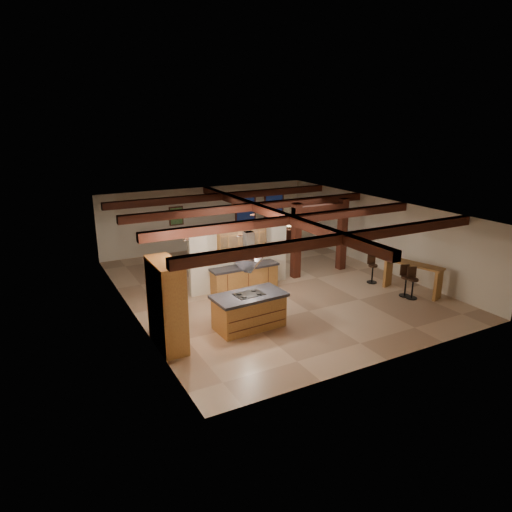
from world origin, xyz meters
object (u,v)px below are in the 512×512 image
Objects in this scene: dining_table at (231,263)px; sofa at (256,239)px; kitchen_island at (249,311)px; bar_counter at (413,273)px.

dining_table reaches higher than sofa.
bar_counter is (6.34, -0.22, 0.21)m from kitchen_island.
kitchen_island reaches higher than sofa.
kitchen_island is 1.27× the size of dining_table.
dining_table is 0.93× the size of sofa.
kitchen_island is at bearing 178.03° from bar_counter.
bar_counter reaches higher than kitchen_island.
kitchen_island is 5.33m from dining_table.
kitchen_island is 1.19× the size of sofa.
dining_table is at bearing 70.73° from kitchen_island.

